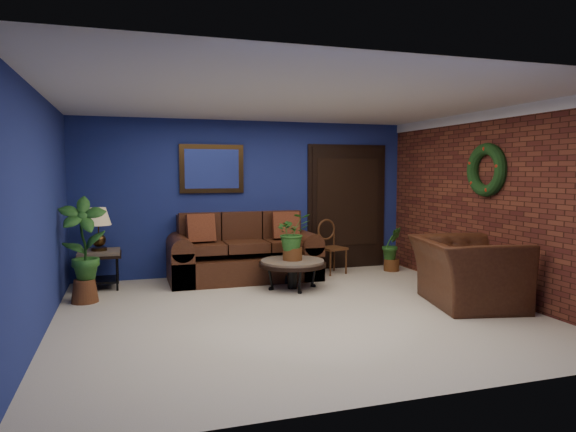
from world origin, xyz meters
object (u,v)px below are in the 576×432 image
object	(u,v)px
sofa	(243,257)
table_lamp	(98,224)
coffee_table	(292,264)
armchair	(467,272)
side_chair	(330,243)
end_table	(99,259)

from	to	relation	value
sofa	table_lamp	size ratio (longest dim) A/B	3.86
coffee_table	table_lamp	size ratio (longest dim) A/B	1.62
coffee_table	armchair	xyz separation A→B (m)	(1.81, -1.53, 0.06)
sofa	table_lamp	xyz separation A→B (m)	(-2.12, -0.04, 0.60)
coffee_table	armchair	world-z (taller)	armchair
coffee_table	side_chair	xyz separation A→B (m)	(0.95, 0.91, 0.15)
armchair	end_table	bearing A→B (deg)	74.02
coffee_table	table_lamp	world-z (taller)	table_lamp
sofa	end_table	world-z (taller)	sofa
armchair	coffee_table	bearing A→B (deg)	61.99
sofa	end_table	bearing A→B (deg)	-179.01
end_table	side_chair	bearing A→B (deg)	1.01
end_table	side_chair	xyz separation A→B (m)	(3.59, 0.06, 0.08)
sofa	armchair	bearing A→B (deg)	-45.94
side_chair	sofa	bearing A→B (deg)	166.12
table_lamp	armchair	bearing A→B (deg)	-28.09
sofa	table_lamp	bearing A→B (deg)	-179.01
side_chair	armchair	world-z (taller)	side_chair
table_lamp	coffee_table	bearing A→B (deg)	-17.85
coffee_table	end_table	size ratio (longest dim) A/B	1.61
side_chair	table_lamp	bearing A→B (deg)	166.09
sofa	table_lamp	distance (m)	2.20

